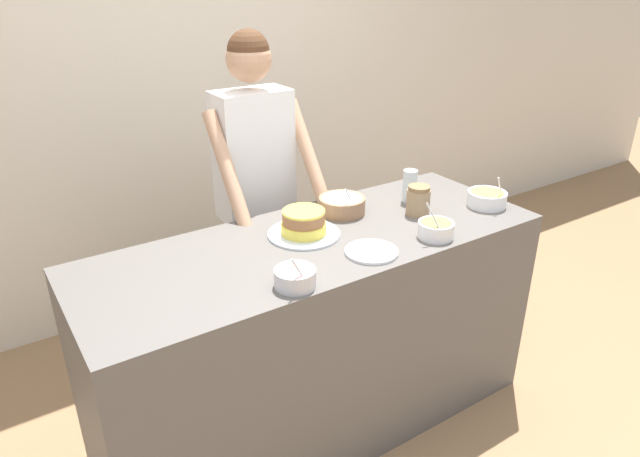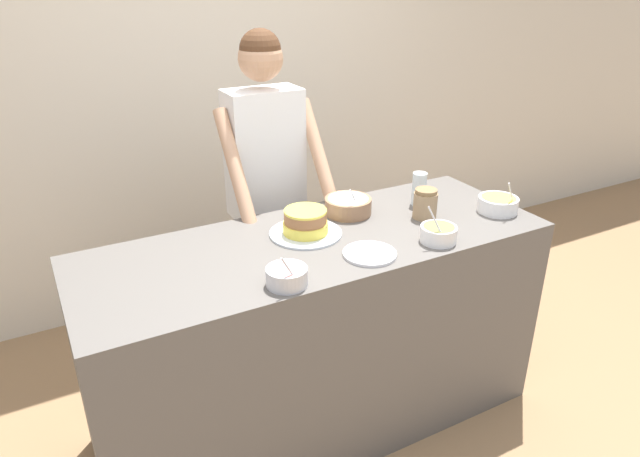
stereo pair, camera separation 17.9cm
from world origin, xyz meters
TOP-DOWN VIEW (x-y plane):
  - wall_back at (0.00, 1.76)m, footprint 10.00×0.05m
  - counter at (0.00, 0.35)m, footprint 1.95×0.71m
  - person_baker at (0.04, 0.95)m, footprint 0.48×0.46m
  - cake at (-0.02, 0.42)m, footprint 0.30×0.30m
  - frosting_bowl_olive at (0.42, 0.11)m, footprint 0.15×0.15m
  - frosting_bowl_white at (0.25, 0.53)m, footprint 0.21×0.21m
  - frosting_bowl_yellow at (0.85, 0.22)m, footprint 0.18×0.18m
  - frosting_bowl_pink at (-0.26, 0.09)m, footprint 0.15×0.15m
  - drinking_glass at (0.59, 0.46)m, footprint 0.07×0.07m
  - ceramic_plate at (0.11, 0.14)m, footprint 0.21×0.21m
  - stoneware_jar at (0.52, 0.33)m, footprint 0.10×0.10m

SIDE VIEW (x-z plane):
  - counter at x=0.00m, z-range 0.00..0.94m
  - ceramic_plate at x=0.11m, z-range 0.94..0.95m
  - frosting_bowl_pink at x=-0.26m, z-range 0.90..1.04m
  - frosting_bowl_olive at x=0.42m, z-range 0.89..1.06m
  - frosting_bowl_yellow at x=0.85m, z-range 0.89..1.06m
  - frosting_bowl_white at x=0.25m, z-range 0.90..1.05m
  - cake at x=-0.02m, z-range 0.93..1.04m
  - stoneware_jar at x=0.52m, z-range 0.94..1.07m
  - drinking_glass at x=0.59m, z-range 0.94..1.09m
  - person_baker at x=0.04m, z-range 0.20..1.90m
  - wall_back at x=0.00m, z-range 0.00..2.60m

